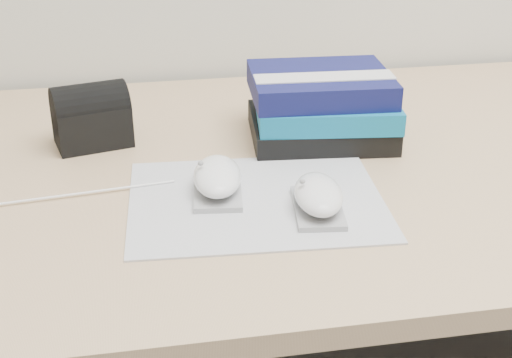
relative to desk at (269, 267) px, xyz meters
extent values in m
cube|color=tan|center=(0.00, -0.06, 0.22)|extent=(1.60, 0.80, 0.03)
cube|color=tan|center=(0.00, 0.32, -0.15)|extent=(1.52, 0.03, 0.35)
cube|color=#97989F|center=(-0.05, -0.18, 0.24)|extent=(0.36, 0.28, 0.00)
cube|color=#98999B|center=(-0.10, -0.16, 0.24)|extent=(0.08, 0.12, 0.01)
ellipsoid|color=white|center=(-0.10, -0.16, 0.26)|extent=(0.08, 0.12, 0.03)
ellipsoid|color=gray|center=(-0.12, -0.16, 0.28)|extent=(0.01, 0.01, 0.01)
cube|color=#949396|center=(0.02, -0.23, 0.24)|extent=(0.07, 0.12, 0.01)
ellipsoid|color=white|center=(0.02, -0.23, 0.26)|extent=(0.08, 0.12, 0.03)
ellipsoid|color=gray|center=(0.00, -0.23, 0.28)|extent=(0.01, 0.01, 0.01)
cylinder|color=white|center=(-0.28, -0.13, 0.24)|extent=(0.24, 0.03, 0.00)
cube|color=black|center=(0.09, 0.01, 0.25)|extent=(0.24, 0.19, 0.04)
cube|color=#0D6994|center=(0.09, 0.01, 0.29)|extent=(0.24, 0.20, 0.03)
cube|color=#0F1349|center=(0.08, 0.02, 0.32)|extent=(0.22, 0.18, 0.04)
cube|color=silver|center=(0.08, -0.01, 0.34)|extent=(0.22, 0.06, 0.00)
cube|color=black|center=(-0.28, 0.05, 0.27)|extent=(0.13, 0.10, 0.07)
cylinder|color=black|center=(-0.28, 0.05, 0.30)|extent=(0.13, 0.10, 0.08)
camera|label=1|loc=(-0.20, -1.02, 0.69)|focal=50.00mm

